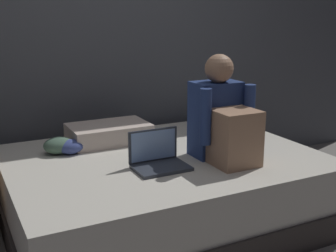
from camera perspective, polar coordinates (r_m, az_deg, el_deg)
ground_plane at (r=2.74m, az=-1.67°, el=-15.55°), size 8.00×8.00×0.00m
wall_back at (r=3.49m, az=-10.55°, el=13.93°), size 5.60×0.10×2.70m
bed at (r=2.96m, az=-0.68°, el=-8.17°), size 2.00×1.50×0.47m
person_sitting at (r=2.76m, az=7.13°, el=0.75°), size 0.39×0.44×0.66m
laptop at (r=2.64m, az=-1.31°, el=-4.21°), size 0.32×0.23×0.22m
pillow at (r=3.18m, az=-7.65°, el=-0.90°), size 0.56×0.36×0.13m
clothes_pile at (r=2.98m, az=-13.40°, el=-2.51°), size 0.25×0.20×0.11m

